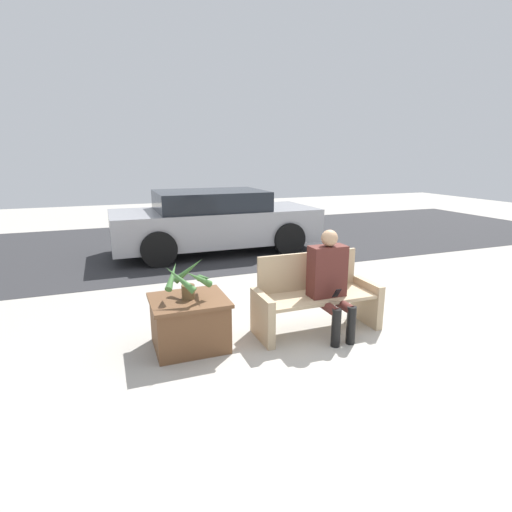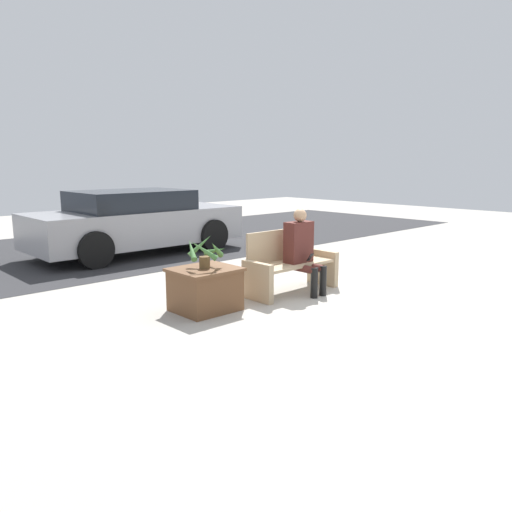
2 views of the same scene
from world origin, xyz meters
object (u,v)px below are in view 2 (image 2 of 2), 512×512
at_px(planter_box, 205,288).
at_px(potted_plant, 205,252).
at_px(person_seated, 302,247).
at_px(bench, 289,265).
at_px(parked_car, 135,221).

height_order(planter_box, potted_plant, potted_plant).
bearing_deg(person_seated, planter_box, 171.42).
height_order(person_seated, planter_box, person_seated).
xyz_separation_m(bench, person_seated, (0.09, -0.17, 0.28)).
xyz_separation_m(planter_box, parked_car, (1.48, 4.37, 0.38)).
height_order(person_seated, parked_car, parked_car).
relative_size(bench, potted_plant, 2.85).
distance_m(bench, potted_plant, 1.57).
height_order(bench, planter_box, bench).
relative_size(bench, person_seated, 1.21).
bearing_deg(parked_car, person_seated, -88.29).
bearing_deg(planter_box, person_seated, -8.58).
bearing_deg(bench, potted_plant, 177.54).
distance_m(bench, parked_car, 4.45).
relative_size(bench, parked_car, 0.34).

